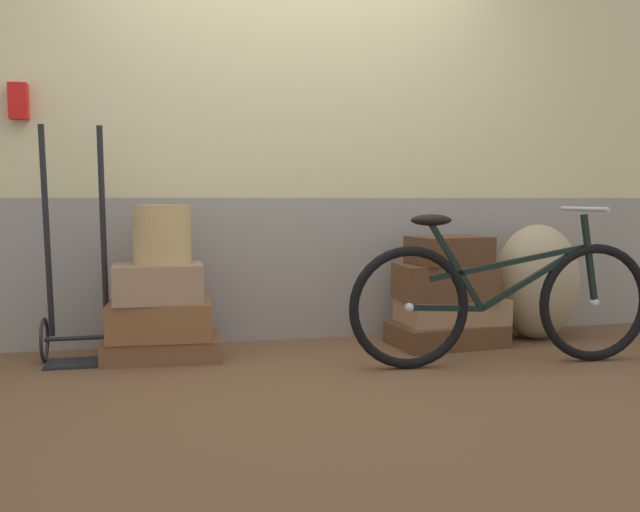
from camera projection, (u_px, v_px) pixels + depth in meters
ground at (314, 373)px, 3.63m from camera, size 8.51×5.20×0.06m
station_building at (286, 99)px, 4.33m from camera, size 6.51×0.74×3.01m
suitcase_0 at (163, 348)px, 3.83m from camera, size 0.66×0.44×0.12m
suitcase_1 at (160, 320)px, 3.79m from camera, size 0.57×0.39×0.20m
suitcase_2 at (158, 283)px, 3.76m from camera, size 0.48×0.34×0.21m
suitcase_3 at (446, 334)px, 4.19m from camera, size 0.69×0.48×0.13m
suitcase_4 at (451, 310)px, 4.22m from camera, size 0.62×0.41×0.15m
suitcase_5 at (444, 281)px, 4.18m from camera, size 0.57×0.41×0.21m
suitcase_6 at (449, 250)px, 4.15m from camera, size 0.48×0.38×0.17m
wicker_basket at (162, 234)px, 3.76m from camera, size 0.31×0.31×0.32m
luggage_trolley at (77, 301)px, 3.75m from camera, size 0.37×0.34×1.28m
burlap_sack at (537, 282)px, 4.36m from camera, size 0.54×0.46×0.73m
bicycle at (503, 301)px, 3.67m from camera, size 1.69×0.46×0.85m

